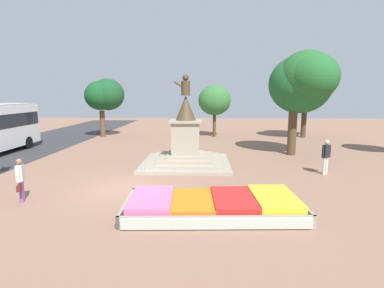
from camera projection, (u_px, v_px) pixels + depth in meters
ground_plane at (124, 189)px, 12.65m from camera, size 78.72×78.72×0.00m
flower_planter at (214, 205)px, 10.15m from camera, size 6.10×3.10×0.59m
statue_monument at (186, 146)px, 17.06m from camera, size 4.93×4.93×5.06m
pedestrian_with_handbag at (20, 178)px, 11.03m from camera, size 0.36×0.71×1.64m
pedestrian_near_planter at (326, 154)px, 14.89m from camera, size 0.50×0.38×1.75m
park_tree_far_left at (306, 93)px, 27.36m from camera, size 4.66×4.54×6.01m
park_tree_behind_statue at (305, 81)px, 19.06m from camera, size 4.10×4.71×6.73m
park_tree_far_right at (214, 100)px, 28.17m from camera, size 3.04×3.03×4.85m
park_tree_mid_canopy at (104, 95)px, 28.04m from camera, size 3.55×3.52×5.46m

